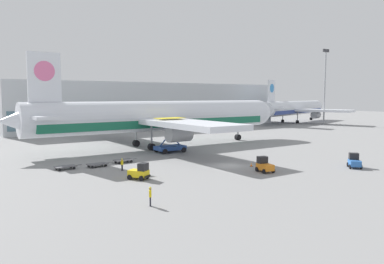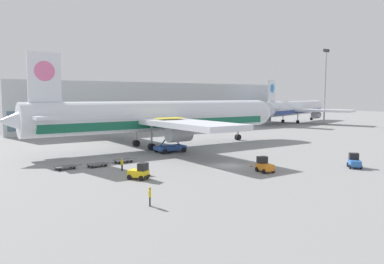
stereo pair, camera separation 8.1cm
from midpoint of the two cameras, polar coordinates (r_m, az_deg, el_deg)
ground_plane at (r=54.20m, az=5.52°, el=-5.12°), size 400.00×400.00×0.00m
terminal_building at (r=122.25m, az=-6.10°, el=4.08°), size 90.00×18.20×14.00m
light_mast at (r=138.45m, az=19.59°, el=7.23°), size 2.80×0.50×26.02m
airplane_main at (r=73.11m, az=-5.12°, el=2.25°), size 58.06×48.10×17.00m
airplane_distant at (r=145.77m, az=15.20°, el=3.46°), size 50.55×43.31×15.31m
scissor_lift_loader at (r=66.54m, az=-3.41°, el=-1.14°), size 5.24×3.42×6.12m
baggage_tug_foreground at (r=56.96m, az=23.46°, el=-4.14°), size 2.74×2.72×2.00m
baggage_tug_mid at (r=45.56m, az=-8.02°, el=-6.06°), size 2.59×2.81×2.00m
baggage_tug_far at (r=50.27m, az=10.91°, el=-5.01°), size 1.99×2.65×2.00m
baggage_dolly_lead at (r=53.93m, az=-18.76°, el=-5.02°), size 3.75×1.70×0.48m
baggage_dolly_second at (r=54.56m, az=-14.25°, el=-4.78°), size 3.75×1.70×0.48m
baggage_dolly_third at (r=57.11m, az=-10.42°, el=-4.24°), size 3.75×1.70×0.48m
ground_crew_near at (r=51.02m, az=-10.65°, el=-4.75°), size 0.43×0.43×1.66m
ground_crew_far at (r=34.57m, az=-6.45°, el=-9.48°), size 0.36×0.51×1.78m
traffic_cone_near at (r=53.90m, az=8.99°, el=-4.92°), size 0.40×0.40×0.57m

